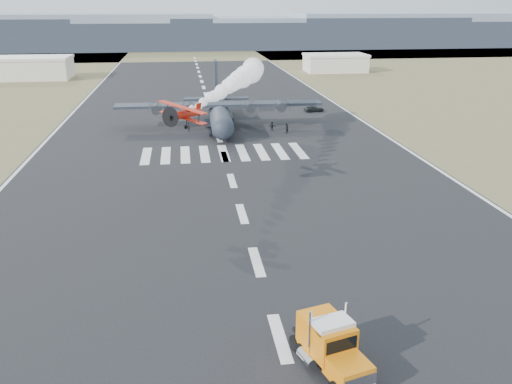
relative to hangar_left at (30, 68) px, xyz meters
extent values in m
plane|color=black|center=(52.00, -145.00, -3.41)|extent=(500.00, 500.00, 0.00)
cube|color=brown|center=(52.00, 85.00, -3.41)|extent=(500.00, 80.00, 0.00)
cube|color=slate|center=(-13.00, 115.00, 5.09)|extent=(150.00, 50.00, 17.00)
cube|color=slate|center=(52.00, 115.00, 3.09)|extent=(150.00, 50.00, 13.00)
cube|color=slate|center=(117.00, 115.00, 4.09)|extent=(150.00, 50.00, 15.00)
cube|color=slate|center=(182.00, 115.00, 5.09)|extent=(150.00, 50.00, 17.00)
cube|color=beige|center=(0.00, 0.00, -0.41)|extent=(24.00, 14.00, 6.00)
cube|color=silver|center=(0.00, 0.00, 2.89)|extent=(24.50, 14.50, 0.80)
cube|color=beige|center=(98.00, 5.00, -0.81)|extent=(20.00, 12.00, 5.20)
cube|color=silver|center=(98.00, 5.00, 2.09)|extent=(20.50, 12.50, 0.80)
cube|color=black|center=(54.38, -147.94, -2.86)|extent=(2.90, 6.82, 0.25)
cube|color=orange|center=(55.19, -150.81, -2.06)|extent=(2.86, 2.92, 1.30)
cube|color=silver|center=(55.53, -152.01, -2.16)|extent=(2.15, 0.74, 1.10)
cube|color=orange|center=(54.71, -149.09, -1.22)|extent=(2.88, 2.40, 2.19)
cube|color=black|center=(54.94, -149.90, -0.87)|extent=(2.14, 0.71, 0.90)
cube|color=silver|center=(54.62, -148.80, -0.07)|extent=(2.83, 2.21, 0.50)
cube|color=orange|center=(54.22, -147.36, -1.51)|extent=(2.94, 2.60, 2.59)
cylinder|color=black|center=(56.40, -150.88, -2.86)|extent=(0.68, 1.16, 1.10)
cylinder|color=black|center=(53.06, -147.48, -2.86)|extent=(0.68, 1.16, 1.10)
cylinder|color=black|center=(55.27, -146.86, -2.86)|extent=(0.68, 1.16, 1.10)
cylinder|color=black|center=(52.79, -146.52, -2.86)|extent=(0.68, 1.16, 1.10)
cylinder|color=black|center=(55.00, -145.90, -2.86)|extent=(0.68, 1.16, 1.10)
cylinder|color=red|center=(46.24, -114.63, 6.81)|extent=(2.56, 5.19, 0.93)
sphere|color=black|center=(46.31, -114.44, 7.17)|extent=(0.72, 0.72, 0.72)
cylinder|color=black|center=(45.44, -116.98, 6.81)|extent=(1.18, 0.92, 1.03)
cylinder|color=black|center=(45.32, -117.32, 6.81)|extent=(2.16, 0.77, 2.28)
cube|color=red|center=(46.11, -115.03, 6.45)|extent=(6.15, 2.98, 1.06)
cube|color=red|center=(46.01, -115.32, 7.69)|extent=(6.34, 3.05, 1.09)
cube|color=red|center=(47.02, -112.39, 7.33)|extent=(0.40, 0.91, 1.03)
cube|color=red|center=(47.02, -112.39, 6.81)|extent=(2.19, 1.36, 0.08)
cylinder|color=black|center=(45.19, -115.15, 5.57)|extent=(0.27, 0.47, 0.46)
cylinder|color=black|center=(46.76, -115.69, 5.57)|extent=(0.27, 0.47, 0.46)
sphere|color=white|center=(47.09, -112.19, 6.81)|extent=(0.72, 0.72, 0.72)
sphere|color=white|center=(47.89, -109.84, 6.84)|extent=(0.94, 0.94, 0.94)
sphere|color=white|center=(48.70, -107.50, 6.87)|extent=(1.17, 1.17, 1.17)
sphere|color=white|center=(49.51, -105.15, 6.91)|extent=(1.39, 1.39, 1.39)
sphere|color=white|center=(50.32, -102.80, 6.94)|extent=(1.61, 1.61, 1.61)
sphere|color=white|center=(51.13, -100.45, 6.97)|extent=(1.83, 1.83, 1.83)
sphere|color=white|center=(51.94, -98.11, 7.00)|extent=(2.05, 2.05, 2.05)
sphere|color=white|center=(52.74, -95.76, 7.03)|extent=(2.27, 2.27, 2.27)
sphere|color=white|center=(53.55, -93.41, 7.06)|extent=(2.49, 2.49, 2.49)
sphere|color=white|center=(54.36, -91.06, 7.09)|extent=(2.71, 2.71, 2.71)
sphere|color=white|center=(55.17, -88.72, 7.12)|extent=(2.93, 2.93, 2.93)
sphere|color=white|center=(55.98, -86.37, 7.15)|extent=(3.15, 3.15, 3.15)
sphere|color=white|center=(56.79, -84.02, 7.18)|extent=(3.37, 3.37, 3.37)
sphere|color=white|center=(57.59, -81.67, 7.22)|extent=(3.59, 3.59, 3.59)
sphere|color=white|center=(58.40, -79.33, 7.25)|extent=(3.81, 3.81, 3.81)
sphere|color=white|center=(59.21, -76.98, 7.28)|extent=(4.03, 4.03, 4.03)
cylinder|color=black|center=(52.77, -75.10, -0.90)|extent=(4.45, 27.04, 3.85)
sphere|color=black|center=(52.47, -88.58, -0.90)|extent=(3.85, 3.85, 3.85)
cone|color=black|center=(53.07, -61.62, -0.90)|extent=(3.98, 5.86, 3.85)
cube|color=black|center=(52.75, -76.07, 0.93)|extent=(38.60, 4.89, 0.48)
cylinder|color=black|center=(41.18, -76.29, 0.44)|extent=(1.81, 3.70, 1.73)
cylinder|color=#3F3F44|center=(41.14, -78.22, 0.44)|extent=(3.27, 0.12, 3.27)
cylinder|color=black|center=(46.96, -76.42, 0.44)|extent=(1.81, 3.70, 1.73)
cylinder|color=#3F3F44|center=(46.92, -78.35, 0.44)|extent=(3.27, 0.12, 3.27)
cylinder|color=black|center=(58.51, -76.67, 0.44)|extent=(1.81, 3.70, 1.73)
cylinder|color=#3F3F44|center=(58.47, -78.60, 0.44)|extent=(3.27, 0.12, 3.27)
cylinder|color=black|center=(64.29, -76.80, 0.44)|extent=(1.81, 3.70, 1.73)
cylinder|color=#3F3F44|center=(64.25, -78.73, 0.44)|extent=(3.27, 0.12, 3.27)
cube|color=black|center=(53.02, -63.55, 3.91)|extent=(0.67, 4.35, 7.70)
cube|color=black|center=(53.03, -63.07, -0.13)|extent=(13.54, 3.19, 0.34)
cube|color=black|center=(50.67, -74.09, -2.35)|extent=(1.28, 5.80, 1.54)
cylinder|color=black|center=(50.67, -74.09, -2.88)|extent=(0.50, 1.07, 1.06)
cube|color=black|center=(54.91, -74.19, -2.35)|extent=(1.28, 5.80, 1.54)
cylinder|color=black|center=(54.91, -74.19, -2.88)|extent=(0.50, 1.07, 1.06)
cylinder|color=black|center=(52.54, -85.69, -2.97)|extent=(0.40, 0.88, 0.87)
imported|color=black|center=(74.20, -63.42, -2.81)|extent=(4.49, 2.44, 1.19)
imported|color=black|center=(50.54, -84.90, -2.55)|extent=(0.74, 0.66, 1.72)
imported|color=black|center=(64.34, -82.78, -2.48)|extent=(1.06, 0.93, 1.85)
imported|color=black|center=(53.10, -82.42, -2.58)|extent=(0.61, 1.12, 1.67)
imported|color=black|center=(50.63, -83.54, -2.50)|extent=(1.17, 1.08, 1.81)
imported|color=black|center=(51.10, -80.47, -2.58)|extent=(0.89, 0.65, 1.66)
imported|color=black|center=(62.13, -80.39, -2.59)|extent=(1.44, 1.41, 1.64)
imported|color=black|center=(46.83, -79.07, -2.49)|extent=(0.64, 0.74, 1.83)
imported|color=black|center=(53.51, -84.14, -2.60)|extent=(0.55, 0.83, 1.62)
camera|label=1|loc=(45.89, -177.22, 19.07)|focal=38.00mm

